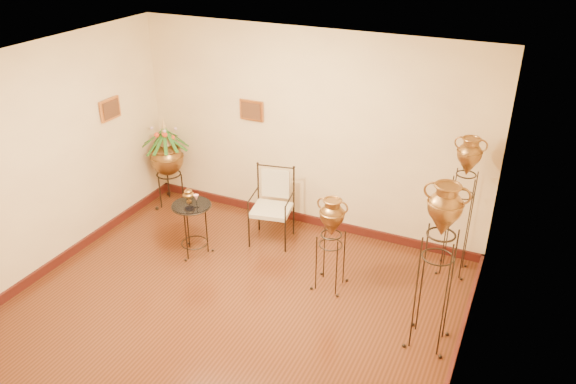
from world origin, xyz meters
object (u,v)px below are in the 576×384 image
at_px(amphora_mid, 436,267).
at_px(planter_urn, 167,155).
at_px(armchair, 271,207).
at_px(amphora_tall, 461,206).
at_px(side_table, 193,228).

distance_m(amphora_mid, planter_urn, 4.54).
xyz_separation_m(amphora_mid, armchair, (-2.39, 1.12, -0.43)).
xyz_separation_m(amphora_tall, planter_urn, (-4.30, 0.02, -0.13)).
height_order(amphora_tall, side_table, amphora_tall).
height_order(planter_urn, armchair, planter_urn).
xyz_separation_m(armchair, side_table, (-0.80, -0.70, -0.14)).
relative_size(amphora_mid, planter_urn, 1.32).
height_order(amphora_tall, amphora_mid, amphora_mid).
height_order(amphora_tall, armchair, amphora_tall).
bearing_deg(armchair, side_table, -149.23).
xyz_separation_m(planter_urn, armchair, (1.91, -0.33, -0.28)).
xyz_separation_m(amphora_tall, amphora_mid, (0.00, -1.44, 0.02)).
bearing_deg(planter_urn, amphora_mid, -18.64).
distance_m(amphora_mid, side_table, 3.26).
bearing_deg(armchair, planter_urn, 159.57).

